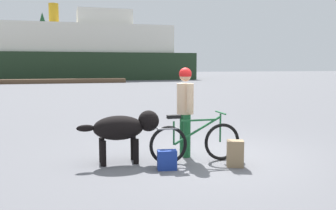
{
  "coord_description": "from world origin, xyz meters",
  "views": [
    {
      "loc": [
        -2.55,
        -6.29,
        1.75
      ],
      "look_at": [
        -0.36,
        1.56,
        0.84
      ],
      "focal_mm": 38.63,
      "sensor_mm": 36.0,
      "label": 1
    }
  ],
  "objects_px": {
    "dog": "(124,128)",
    "bicycle": "(195,142)",
    "handbag_pannier": "(167,160)",
    "ferry_boat": "(84,54)",
    "person_cyclist": "(185,103)",
    "backpack": "(235,154)"
  },
  "relations": [
    {
      "from": "dog",
      "to": "bicycle",
      "type": "bearing_deg",
      "value": -15.13
    },
    {
      "from": "dog",
      "to": "handbag_pannier",
      "type": "xyz_separation_m",
      "value": [
        0.62,
        -0.64,
        -0.46
      ]
    },
    {
      "from": "bicycle",
      "to": "handbag_pannier",
      "type": "distance_m",
      "value": 0.71
    },
    {
      "from": "bicycle",
      "to": "ferry_boat",
      "type": "bearing_deg",
      "value": 90.34
    },
    {
      "from": "dog",
      "to": "handbag_pannier",
      "type": "height_order",
      "value": "dog"
    },
    {
      "from": "handbag_pannier",
      "to": "ferry_boat",
      "type": "bearing_deg",
      "value": 89.43
    },
    {
      "from": "person_cyclist",
      "to": "backpack",
      "type": "bearing_deg",
      "value": -57.9
    },
    {
      "from": "bicycle",
      "to": "dog",
      "type": "xyz_separation_m",
      "value": [
        -1.22,
        0.33,
        0.25
      ]
    },
    {
      "from": "person_cyclist",
      "to": "dog",
      "type": "relative_size",
      "value": 1.16
    },
    {
      "from": "bicycle",
      "to": "backpack",
      "type": "bearing_deg",
      "value": -38.7
    },
    {
      "from": "person_cyclist",
      "to": "backpack",
      "type": "relative_size",
      "value": 3.7
    },
    {
      "from": "handbag_pannier",
      "to": "ferry_boat",
      "type": "relative_size",
      "value": 0.01
    },
    {
      "from": "backpack",
      "to": "handbag_pannier",
      "type": "distance_m",
      "value": 1.19
    },
    {
      "from": "bicycle",
      "to": "ferry_boat",
      "type": "relative_size",
      "value": 0.07
    },
    {
      "from": "backpack",
      "to": "ferry_boat",
      "type": "distance_m",
      "value": 38.86
    },
    {
      "from": "ferry_boat",
      "to": "handbag_pannier",
      "type": "bearing_deg",
      "value": -90.57
    },
    {
      "from": "person_cyclist",
      "to": "ferry_boat",
      "type": "relative_size",
      "value": 0.07
    },
    {
      "from": "person_cyclist",
      "to": "ferry_boat",
      "type": "bearing_deg",
      "value": 90.3
    },
    {
      "from": "ferry_boat",
      "to": "person_cyclist",
      "type": "bearing_deg",
      "value": -89.7
    },
    {
      "from": "bicycle",
      "to": "dog",
      "type": "bearing_deg",
      "value": 164.87
    },
    {
      "from": "person_cyclist",
      "to": "bicycle",
      "type": "bearing_deg",
      "value": -86.99
    },
    {
      "from": "dog",
      "to": "ferry_boat",
      "type": "xyz_separation_m",
      "value": [
        1.0,
        37.96,
        2.44
      ]
    }
  ]
}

